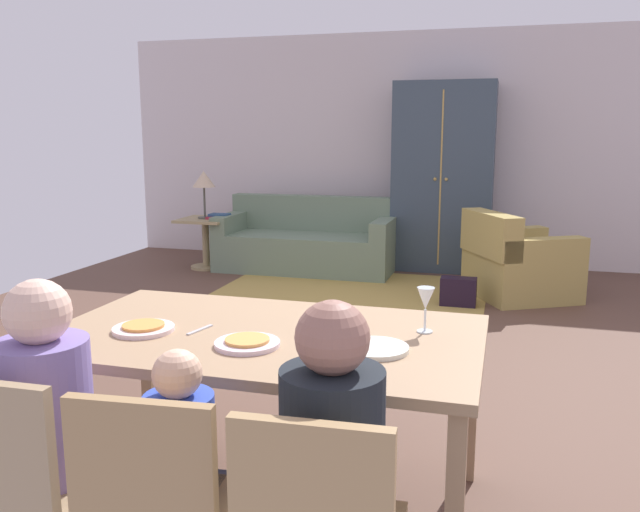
% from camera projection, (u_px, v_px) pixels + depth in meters
% --- Properties ---
extents(ground_plane, '(7.19, 6.52, 0.02)m').
position_uv_depth(ground_plane, '(348.00, 344.00, 4.95)').
color(ground_plane, brown).
extents(back_wall, '(7.19, 0.10, 2.70)m').
position_uv_depth(back_wall, '(414.00, 149.00, 7.82)').
color(back_wall, silver).
rests_on(back_wall, ground_plane).
extents(dining_table, '(1.74, 1.02, 0.76)m').
position_uv_depth(dining_table, '(264.00, 348.00, 2.68)').
color(dining_table, tan).
rests_on(dining_table, ground_plane).
extents(plate_near_man, '(0.25, 0.25, 0.02)m').
position_uv_depth(plate_near_man, '(144.00, 329.00, 2.68)').
color(plate_near_man, silver).
rests_on(plate_near_man, dining_table).
extents(pizza_near_man, '(0.17, 0.17, 0.01)m').
position_uv_depth(pizza_near_man, '(143.00, 325.00, 2.68)').
color(pizza_near_man, '#E79243').
rests_on(pizza_near_man, plate_near_man).
extents(plate_near_child, '(0.25, 0.25, 0.02)m').
position_uv_depth(plate_near_child, '(247.00, 344.00, 2.49)').
color(plate_near_child, white).
rests_on(plate_near_child, dining_table).
extents(pizza_near_child, '(0.17, 0.17, 0.01)m').
position_uv_depth(pizza_near_child, '(247.00, 340.00, 2.49)').
color(pizza_near_child, '#E39C4B').
rests_on(pizza_near_child, plate_near_child).
extents(plate_near_woman, '(0.25, 0.25, 0.02)m').
position_uv_depth(plate_near_woman, '(375.00, 348.00, 2.44)').
color(plate_near_woman, white).
rests_on(plate_near_woman, dining_table).
extents(wine_glass, '(0.07, 0.07, 0.19)m').
position_uv_depth(wine_glass, '(426.00, 300.00, 2.64)').
color(wine_glass, silver).
rests_on(wine_glass, dining_table).
extents(fork, '(0.05, 0.15, 0.01)m').
position_uv_depth(fork, '(200.00, 330.00, 2.69)').
color(fork, silver).
rests_on(fork, dining_table).
extents(knife, '(0.04, 0.17, 0.01)m').
position_uv_depth(knife, '(308.00, 328.00, 2.72)').
color(knife, silver).
rests_on(knife, dining_table).
extents(dining_chair_man, '(0.43, 0.43, 0.87)m').
position_uv_depth(dining_chair_man, '(20.00, 485.00, 2.02)').
color(dining_chair_man, tan).
rests_on(dining_chair_man, ground_plane).
extents(person_man, '(0.30, 0.40, 1.11)m').
position_uv_depth(person_man, '(56.00, 452.00, 2.19)').
color(person_man, '#3A324F').
rests_on(person_man, ground_plane).
extents(dining_chair_child, '(0.45, 0.45, 0.87)m').
position_uv_depth(dining_chair_child, '(161.00, 509.00, 1.89)').
color(dining_chair_child, '#A27E51').
rests_on(dining_chair_child, ground_plane).
extents(person_child, '(0.22, 0.30, 0.92)m').
position_uv_depth(person_child, '(186.00, 496.00, 2.07)').
color(person_child, '#3E4151').
rests_on(person_child, ground_plane).
extents(person_woman, '(0.30, 0.41, 1.11)m').
position_uv_depth(person_woman, '(334.00, 495.00, 1.93)').
color(person_woman, '#27403F').
rests_on(person_woman, ground_plane).
extents(area_rug, '(2.60, 1.80, 0.01)m').
position_uv_depth(area_rug, '(352.00, 290.00, 6.55)').
color(area_rug, '#A78942').
rests_on(area_rug, ground_plane).
extents(couch, '(1.98, 0.86, 0.82)m').
position_uv_depth(couch, '(307.00, 243.00, 7.50)').
color(couch, slate).
rests_on(couch, ground_plane).
extents(armchair, '(1.16, 1.16, 0.82)m').
position_uv_depth(armchair, '(517.00, 264.00, 6.24)').
color(armchair, '#A8904C').
rests_on(armchair, ground_plane).
extents(armoire, '(1.10, 0.59, 2.10)m').
position_uv_depth(armoire, '(443.00, 177.00, 7.40)').
color(armoire, '#364452').
rests_on(armoire, ground_plane).
extents(side_table, '(0.56, 0.56, 0.58)m').
position_uv_depth(side_table, '(206.00, 236.00, 7.55)').
color(side_table, '#9D895F').
rests_on(side_table, ground_plane).
extents(table_lamp, '(0.26, 0.26, 0.54)m').
position_uv_depth(table_lamp, '(204.00, 181.00, 7.44)').
color(table_lamp, '#494940').
rests_on(table_lamp, side_table).
extents(book_lower, '(0.22, 0.16, 0.03)m').
position_uv_depth(book_lower, '(217.00, 218.00, 7.47)').
color(book_lower, '#9D2639').
rests_on(book_lower, side_table).
extents(book_upper, '(0.22, 0.16, 0.03)m').
position_uv_depth(book_upper, '(219.00, 215.00, 7.50)').
color(book_upper, navy).
rests_on(book_upper, book_lower).
extents(handbag, '(0.32, 0.16, 0.26)m').
position_uv_depth(handbag, '(458.00, 292.00, 5.96)').
color(handbag, black).
rests_on(handbag, ground_plane).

